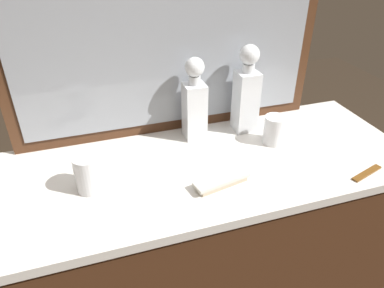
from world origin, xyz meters
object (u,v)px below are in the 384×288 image
Objects in this scene: silver_brush_far_right at (221,181)px; tortoiseshell_comb at (367,173)px; crystal_tumbler_far_right at (274,131)px; crystal_decanter_far_right at (246,97)px; crystal_decanter_far_left at (194,107)px; crystal_tumbler_front at (90,174)px.

tortoiseshell_comb is at bearing -11.35° from silver_brush_far_right.
crystal_tumbler_far_right is at bearing 32.38° from silver_brush_far_right.
crystal_decanter_far_right reaches higher than silver_brush_far_right.
crystal_decanter_far_left is 0.42m from crystal_tumbler_front.
crystal_decanter_far_left is at bearing 87.64° from silver_brush_far_right.
crystal_decanter_far_right reaches higher than tortoiseshell_comb.
crystal_decanter_far_right is 0.36m from silver_brush_far_right.
crystal_tumbler_far_right is at bearing 5.94° from crystal_tumbler_front.
crystal_decanter_far_right is 1.77× the size of silver_brush_far_right.
crystal_decanter_far_right is 0.15m from crystal_tumbler_far_right.
crystal_decanter_far_left reaches higher than crystal_tumbler_front.
crystal_tumbler_front is 0.37m from silver_brush_far_right.
crystal_decanter_far_left is 0.28m from crystal_tumbler_far_right.
silver_brush_far_right is (-0.01, -0.29, -0.10)m from crystal_decanter_far_left.
crystal_decanter_far_right reaches higher than crystal_tumbler_front.
crystal_tumbler_front is at bearing -153.21° from crystal_decanter_far_left.
crystal_tumbler_far_right is at bearing -26.75° from crystal_decanter_far_left.
crystal_tumbler_far_right reaches higher than tortoiseshell_comb.
tortoiseshell_comb is (0.80, -0.19, -0.05)m from crystal_tumbler_front.
crystal_tumbler_front reaches higher than crystal_tumbler_far_right.
crystal_tumbler_front reaches higher than tortoiseshell_comb.
crystal_decanter_far_left is 2.63× the size of crystal_tumbler_front.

